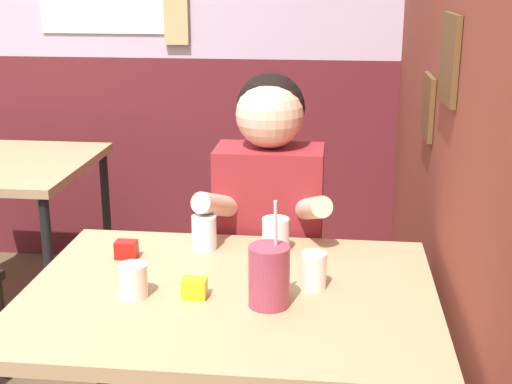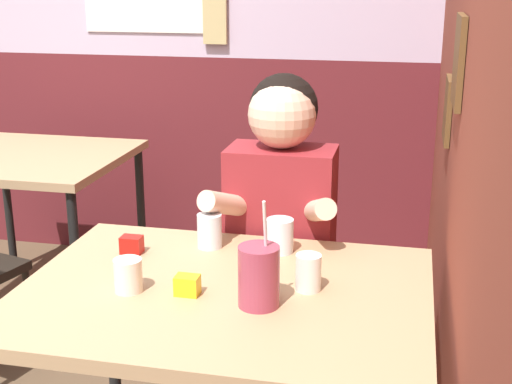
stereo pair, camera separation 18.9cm
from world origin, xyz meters
name	(u,v)px [view 2 (the right image)]	position (x,y,z in m)	size (l,w,h in m)	color
brick_wall_right	(466,25)	(1.33, 1.13, 1.35)	(0.08, 4.26, 2.70)	brown
back_wall	(180,5)	(-0.01, 2.29, 1.35)	(5.59, 0.09, 2.70)	silver
main_table	(224,312)	(0.73, 0.34, 0.67)	(1.05, 0.80, 0.74)	tan
background_table	(32,171)	(-0.47, 1.52, 0.66)	(0.81, 0.79, 0.74)	tan
person_seated	(281,248)	(0.78, 0.86, 0.65)	(0.42, 0.41, 1.22)	maroon
cocktail_pitcher	(259,276)	(0.84, 0.26, 0.81)	(0.10, 0.10, 0.27)	#99384C
glass_near_pitcher	(280,236)	(0.83, 0.62, 0.79)	(0.08, 0.08, 0.10)	silver
glass_center	(308,272)	(0.95, 0.38, 0.78)	(0.07, 0.07, 0.09)	silver
glass_far_side	(128,275)	(0.50, 0.27, 0.78)	(0.07, 0.07, 0.09)	silver
glass_by_brick	(210,231)	(0.62, 0.61, 0.79)	(0.07, 0.07, 0.10)	silver
condiment_ketchup	(132,245)	(0.41, 0.52, 0.76)	(0.06, 0.04, 0.05)	#B7140F
condiment_mustard	(187,285)	(0.65, 0.29, 0.76)	(0.06, 0.04, 0.05)	yellow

